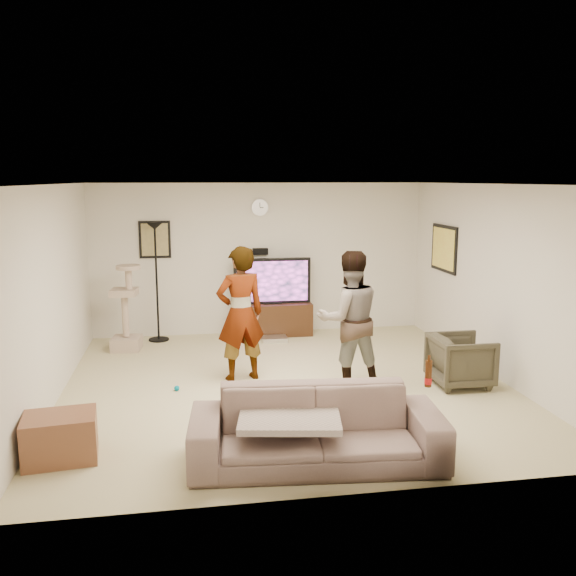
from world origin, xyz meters
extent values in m
cube|color=beige|center=(0.00, 0.00, -0.01)|extent=(5.50, 5.50, 0.02)
cube|color=silver|center=(0.00, 0.00, 2.51)|extent=(5.50, 5.50, 0.02)
cube|color=silver|center=(0.00, 2.75, 1.25)|extent=(5.50, 0.04, 2.50)
cube|color=silver|center=(0.00, -2.75, 1.25)|extent=(5.50, 0.04, 2.50)
cube|color=silver|center=(-2.75, 0.00, 1.25)|extent=(0.04, 5.50, 2.50)
cube|color=silver|center=(2.75, 0.00, 1.25)|extent=(0.04, 5.50, 2.50)
cylinder|color=white|center=(0.00, 2.72, 2.10)|extent=(0.26, 0.04, 0.26)
cube|color=black|center=(0.00, 2.69, 1.38)|extent=(0.25, 0.10, 0.10)
cube|color=#8B7F51|center=(-1.70, 2.73, 1.60)|extent=(0.42, 0.03, 0.52)
cube|color=#F3CE4F|center=(2.73, 1.60, 1.50)|extent=(0.03, 0.78, 0.62)
cube|color=black|center=(0.17, 2.50, 0.27)|extent=(1.29, 0.45, 0.54)
cube|color=silver|center=(0.15, 2.11, 0.04)|extent=(0.40, 0.30, 0.07)
cube|color=black|center=(0.17, 2.50, 0.91)|extent=(1.26, 0.08, 0.75)
cube|color=#E650D5|center=(0.17, 2.46, 0.91)|extent=(1.16, 0.01, 0.66)
cylinder|color=black|center=(-1.68, 2.47, 0.95)|extent=(0.32, 0.32, 1.90)
cube|color=tan|center=(-2.14, 1.99, 0.66)|extent=(0.46, 0.46, 1.31)
imported|color=#A9A9A9|center=(-0.55, 0.33, 0.87)|extent=(0.72, 0.56, 1.74)
imported|color=#375373|center=(0.76, -0.13, 0.85)|extent=(0.86, 0.68, 1.70)
imported|color=#735C56|center=(-0.08, -2.14, 0.33)|extent=(2.36, 1.10, 0.67)
cube|color=#A9968D|center=(-0.33, -2.14, 0.45)|extent=(1.01, 0.84, 0.06)
cylinder|color=#3A1906|center=(0.97, -2.14, 0.79)|extent=(0.06, 0.06, 0.25)
imported|color=#373326|center=(2.15, -0.36, 0.32)|extent=(0.71, 0.69, 0.64)
cube|color=brown|center=(-2.40, -1.69, 0.22)|extent=(0.70, 0.56, 0.43)
sphere|color=#007194|center=(-1.37, 0.01, 0.03)|extent=(0.07, 0.07, 0.07)
camera|label=1|loc=(-1.20, -7.22, 2.57)|focal=37.90mm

